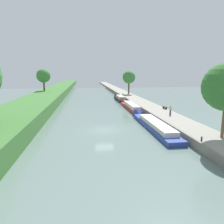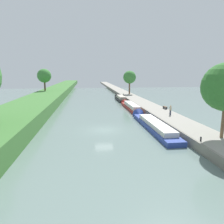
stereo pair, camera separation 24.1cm
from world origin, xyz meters
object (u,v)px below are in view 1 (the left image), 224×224
object	(u,v)px
park_bench	(165,107)
narrowboat_red	(130,106)
narrowboat_blue	(152,124)
narrowboat_black	(120,98)
person_walking	(170,110)
mooring_bollard_near	(202,139)
mooring_bollard_far	(123,94)

from	to	relation	value
park_bench	narrowboat_red	bearing A→B (deg)	129.99
narrowboat_blue	narrowboat_black	bearing A→B (deg)	89.32
person_walking	mooring_bollard_near	world-z (taller)	person_walking
narrowboat_blue	person_walking	xyz separation A→B (m)	(4.19, 3.36, 1.35)
narrowboat_red	park_bench	size ratio (longest dim) A/B	9.74
narrowboat_blue	narrowboat_red	distance (m)	15.59
narrowboat_blue	mooring_bollard_far	size ratio (longest dim) A/B	36.47
narrowboat_blue	mooring_bollard_near	world-z (taller)	mooring_bollard_near
mooring_bollard_near	park_bench	bearing A→B (deg)	79.21
mooring_bollard_far	park_bench	world-z (taller)	park_bench
narrowboat_blue	narrowboat_black	world-z (taller)	narrowboat_black
person_walking	narrowboat_blue	bearing A→B (deg)	-141.26
narrowboat_red	mooring_bollard_near	size ratio (longest dim) A/B	32.47
narrowboat_black	mooring_bollard_far	size ratio (longest dim) A/B	24.23
narrowboat_black	person_walking	size ratio (longest dim) A/B	6.57
narrowboat_black	narrowboat_red	bearing A→B (deg)	-90.48
narrowboat_red	narrowboat_blue	bearing A→B (deg)	-90.86
narrowboat_black	person_walking	world-z (taller)	person_walking
narrowboat_red	mooring_bollard_near	bearing A→B (deg)	-85.81
narrowboat_red	mooring_bollard_near	world-z (taller)	mooring_bollard_near
narrowboat_black	park_bench	distance (m)	21.29
narrowboat_red	park_bench	distance (m)	8.39
mooring_bollard_far	park_bench	size ratio (longest dim) A/B	0.30
mooring_bollard_near	park_bench	xyz separation A→B (m)	(3.54, 18.57, 0.12)
person_walking	mooring_bollard_near	xyz separation A→B (m)	(-2.13, -12.74, -0.65)
park_bench	narrowboat_black	bearing A→B (deg)	104.28
narrowboat_black	person_walking	distance (m)	26.76
narrowboat_red	mooring_bollard_far	bearing A→B (deg)	84.48
mooring_bollard_far	narrowboat_black	bearing A→B (deg)	-110.00
person_walking	park_bench	distance (m)	6.02
narrowboat_red	park_bench	xyz separation A→B (m)	(5.37, -6.40, 0.77)
mooring_bollard_far	park_bench	bearing A→B (deg)	-82.04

